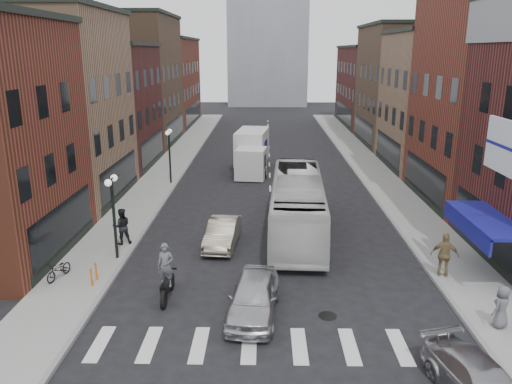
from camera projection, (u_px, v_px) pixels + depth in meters
ground at (274, 303)px, 19.79m from camera, size 160.00×160.00×0.00m
sidewalk_left at (167, 171)px, 41.07m from camera, size 3.00×74.00×0.15m
sidewalk_right at (373, 172)px, 40.78m from camera, size 3.00×74.00×0.15m
curb_left at (185, 172)px, 41.07m from camera, size 0.20×74.00×0.16m
curb_right at (355, 173)px, 40.82m from camera, size 0.20×74.00×0.16m
crosswalk_stripes at (276, 346)px, 16.90m from camera, size 12.00×2.20×0.01m
bldg_left_mid_a at (37, 107)px, 31.83m from camera, size 10.30×10.20×12.30m
bldg_left_mid_b at (91, 106)px, 41.72m from camera, size 10.30×10.20×10.30m
bldg_left_far_a at (125, 80)px, 51.89m from camera, size 10.30×12.20×13.30m
bldg_left_far_b at (155, 82)px, 65.63m from camera, size 10.30×16.20×11.30m
bldg_right_mid_a at (512, 92)px, 31.03m from camera, size 10.30×10.20×14.30m
bldg_right_mid_b at (452, 101)px, 41.06m from camera, size 10.30×10.20×11.30m
bldg_right_far_a at (414, 86)px, 51.50m from camera, size 10.30×12.20×12.30m
bldg_right_far_b at (383, 86)px, 65.24m from camera, size 10.30×16.20×10.30m
awning_blue at (482, 221)px, 21.32m from camera, size 1.80×5.00×0.78m
billboard_sign at (507, 149)px, 18.44m from camera, size 1.52×3.00×3.70m
streetlamp_near at (113, 202)px, 22.97m from camera, size 0.32×1.22×4.11m
streetlamp_far at (169, 146)px, 36.43m from camera, size 0.32×1.22×4.11m
bike_rack at (94, 274)px, 21.02m from camera, size 0.08×0.68×0.80m
box_truck at (252, 152)px, 40.80m from camera, size 2.87×7.78×3.29m
motorcycle_rider at (166, 273)px, 19.78m from camera, size 0.67×2.35×2.39m
transit_bus at (297, 204)px, 27.00m from camera, size 3.29×11.67×3.22m
sedan_left_near at (253, 297)px, 18.68m from camera, size 2.20×4.59×1.51m
sedan_left_far at (223, 233)px, 25.41m from camera, size 1.77×4.22×1.36m
curb_car at (481, 383)px, 14.06m from camera, size 2.74×4.46×1.21m
parked_bicycle at (59, 270)px, 21.46m from camera, size 0.92×1.62×0.81m
ped_left_solo at (122, 226)px, 25.18m from camera, size 1.04×0.83×1.87m
ped_right_b at (445, 255)px, 21.52m from camera, size 1.29×0.93×1.98m
ped_right_c at (502, 307)px, 17.57m from camera, size 0.92×0.85×1.58m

